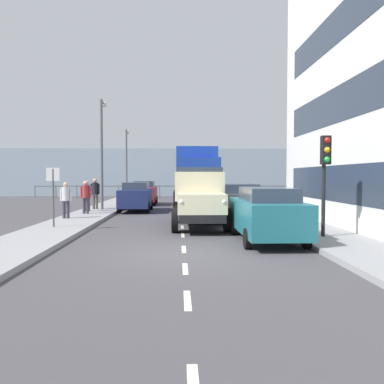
% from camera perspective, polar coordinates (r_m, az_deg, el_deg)
% --- Properties ---
extents(ground_plane, '(80.00, 80.00, 0.00)m').
position_cam_1_polar(ground_plane, '(19.43, -1.48, -3.88)').
color(ground_plane, '#423F44').
extents(sidewalk_left, '(2.26, 40.32, 0.15)m').
position_cam_1_polar(sidewalk_left, '(20.03, 12.27, -3.53)').
color(sidewalk_left, gray).
rests_on(sidewalk_left, ground_plane).
extents(sidewalk_right, '(2.26, 40.32, 0.15)m').
position_cam_1_polar(sidewalk_right, '(19.96, -15.27, -3.58)').
color(sidewalk_right, gray).
rests_on(sidewalk_right, ground_plane).
extents(road_centreline_markings, '(0.12, 34.70, 0.01)m').
position_cam_1_polar(road_centreline_markings, '(18.03, -1.45, -4.35)').
color(road_centreline_markings, silver).
rests_on(road_centreline_markings, ground_plane).
extents(sea_horizon, '(80.00, 0.80, 5.00)m').
position_cam_1_polar(sea_horizon, '(42.48, -1.72, 2.83)').
color(sea_horizon, '#8C9EAD').
rests_on(sea_horizon, ground_plane).
extents(seawall_railing, '(28.08, 0.08, 1.20)m').
position_cam_1_polar(seawall_railing, '(38.90, -1.70, 0.55)').
color(seawall_railing, '#4C5156').
rests_on(seawall_railing, ground_plane).
extents(truck_vintage_cream, '(2.17, 5.64, 2.43)m').
position_cam_1_polar(truck_vintage_cream, '(16.03, 1.03, -0.96)').
color(truck_vintage_cream, black).
rests_on(truck_vintage_cream, ground_plane).
extents(lorry_cargo_blue, '(2.58, 8.20, 3.87)m').
position_cam_1_polar(lorry_cargo_blue, '(25.58, 0.57, 2.25)').
color(lorry_cargo_blue, '#193899').
rests_on(lorry_cargo_blue, ground_plane).
extents(car_teal_kerbside_near, '(1.87, 4.55, 1.72)m').
position_cam_1_polar(car_teal_kerbside_near, '(13.01, 10.60, -2.98)').
color(car_teal_kerbside_near, '#1E6670').
rests_on(car_teal_kerbside_near, ground_plane).
extents(car_grey_kerbside_1, '(1.92, 4.46, 1.72)m').
position_cam_1_polar(car_grey_kerbside_1, '(18.95, 6.63, -1.33)').
color(car_grey_kerbside_1, slate).
rests_on(car_grey_kerbside_1, ground_plane).
extents(car_navy_oppositeside_0, '(1.80, 4.03, 1.72)m').
position_cam_1_polar(car_navy_oppositeside_0, '(23.81, -8.00, -0.61)').
color(car_navy_oppositeside_0, navy).
rests_on(car_navy_oppositeside_0, ground_plane).
extents(car_red_oppositeside_1, '(1.81, 3.95, 1.72)m').
position_cam_1_polar(car_red_oppositeside_1, '(29.39, -6.84, -0.07)').
color(car_red_oppositeside_1, '#B21E1E').
rests_on(car_red_oppositeside_1, ground_plane).
extents(pedestrian_strolling, '(0.53, 0.34, 1.66)m').
position_cam_1_polar(pedestrian_strolling, '(19.17, -17.57, -0.70)').
color(pedestrian_strolling, '#383342').
rests_on(pedestrian_strolling, sidewalk_right).
extents(pedestrian_couple_a, '(0.53, 0.34, 1.69)m').
position_cam_1_polar(pedestrian_couple_a, '(21.28, -14.96, -0.33)').
color(pedestrian_couple_a, '#383342').
rests_on(pedestrian_couple_a, sidewalk_right).
extents(pedestrian_couple_b, '(0.53, 0.34, 1.69)m').
position_cam_1_polar(pedestrian_couple_b, '(22.73, -14.76, -0.17)').
color(pedestrian_couple_b, '#4C473D').
rests_on(pedestrian_couple_b, sidewalk_right).
extents(pedestrian_near_railing, '(0.53, 0.34, 1.79)m').
position_cam_1_polar(pedestrian_near_railing, '(24.17, -13.67, 0.14)').
color(pedestrian_near_railing, '#4C473D').
rests_on(pedestrian_near_railing, sidewalk_right).
extents(traffic_light_near, '(0.28, 0.41, 3.20)m').
position_cam_1_polar(traffic_light_near, '(13.29, 18.47, 3.85)').
color(traffic_light_near, black).
rests_on(traffic_light_near, sidewalk_left).
extents(lamp_post_promenade, '(0.32, 1.14, 6.40)m').
position_cam_1_polar(lamp_post_promenade, '(24.07, -12.72, 6.70)').
color(lamp_post_promenade, '#59595B').
rests_on(lamp_post_promenade, sidewalk_right).
extents(lamp_post_far, '(0.32, 1.14, 6.05)m').
position_cam_1_polar(lamp_post_far, '(35.87, -9.31, 4.95)').
color(lamp_post_far, '#59595B').
rests_on(lamp_post_far, sidewalk_right).
extents(street_sign, '(0.50, 0.07, 2.25)m').
position_cam_1_polar(street_sign, '(16.01, -19.21, 0.72)').
color(street_sign, '#4C4C4C').
rests_on(street_sign, sidewalk_right).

